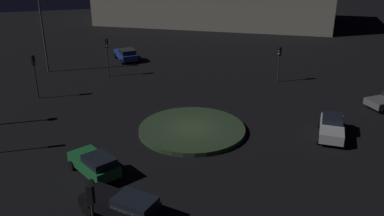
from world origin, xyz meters
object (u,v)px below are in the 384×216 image
object	(u,v)px
traffic_light_southeast	(34,68)
car_blue	(126,54)
car_green	(95,164)
traffic_light_south	(107,50)
traffic_light_northeast	(92,208)
streetlamp_southeast	(42,25)
car_black	(123,204)
traffic_light_southwest	(279,57)
car_silver	(332,127)

from	to	relation	value
traffic_light_southeast	car_blue	bearing A→B (deg)	88.89
car_green	traffic_light_south	world-z (taller)	traffic_light_south
traffic_light_northeast	traffic_light_south	world-z (taller)	traffic_light_northeast
traffic_light_south	streetlamp_southeast	bearing A→B (deg)	-136.76
car_black	traffic_light_south	world-z (taller)	traffic_light_south
car_black	traffic_light_southeast	xyz separation A→B (m)	(5.96, -19.56, 2.16)
car_blue	traffic_light_southwest	bearing A→B (deg)	-139.80
traffic_light_southwest	traffic_light_south	distance (m)	17.72
traffic_light_southeast	streetlamp_southeast	size ratio (longest dim) A/B	0.48
car_green	traffic_light_south	bearing A→B (deg)	-33.08
car_silver	traffic_light_southwest	distance (m)	12.71
car_silver	car_green	distance (m)	17.54
car_black	traffic_light_southwest	bearing A→B (deg)	-90.96
car_black	traffic_light_south	xyz separation A→B (m)	(-0.80, -24.44, 2.12)
car_black	car_green	bearing A→B (deg)	-32.25
car_black	traffic_light_south	distance (m)	24.55
car_silver	traffic_light_northeast	bearing A→B (deg)	-31.67
car_black	traffic_light_southeast	world-z (taller)	traffic_light_southeast
traffic_light_northeast	traffic_light_southwest	bearing A→B (deg)	-9.59
car_blue	traffic_light_northeast	world-z (taller)	traffic_light_northeast
streetlamp_southeast	traffic_light_south	bearing A→B (deg)	152.83
streetlamp_southeast	car_black	bearing A→B (deg)	101.41
car_black	streetlamp_southeast	distance (m)	28.62
car_black	car_silver	size ratio (longest dim) A/B	0.98
traffic_light_southwest	streetlamp_southeast	size ratio (longest dim) A/B	0.43
car_silver	traffic_light_southwest	bearing A→B (deg)	-154.71
car_blue	traffic_light_southwest	size ratio (longest dim) A/B	1.15
traffic_light_southwest	car_silver	bearing A→B (deg)	45.04
car_silver	car_blue	size ratio (longest dim) A/B	1.04
traffic_light_southwest	streetlamp_southeast	bearing A→B (deg)	-60.78
traffic_light_southeast	streetlamp_southeast	xyz separation A→B (m)	(-0.37, -8.16, 2.25)
traffic_light_southwest	traffic_light_southeast	xyz separation A→B (m)	(23.46, -1.05, 0.27)
car_black	traffic_light_northeast	xyz separation A→B (m)	(1.50, 3.04, 2.17)
car_green	traffic_light_northeast	world-z (taller)	traffic_light_northeast
car_blue	traffic_light_southwest	world-z (taller)	traffic_light_southwest
car_blue	car_silver	bearing A→B (deg)	-162.51
traffic_light_southwest	traffic_light_southeast	size ratio (longest dim) A/B	0.91
car_silver	traffic_light_southeast	world-z (taller)	traffic_light_southeast
car_green	car_silver	bearing A→B (deg)	-112.80
car_black	car_green	xyz separation A→B (m)	(1.30, -4.73, 0.01)
streetlamp_southeast	traffic_light_southwest	bearing A→B (deg)	158.26
traffic_light_southeast	car_black	bearing A→B (deg)	-32.92
traffic_light_southwest	car_blue	bearing A→B (deg)	-77.93
traffic_light_southwest	traffic_light_northeast	bearing A→B (deg)	9.58
traffic_light_northeast	streetlamp_southeast	distance (m)	31.12
traffic_light_southeast	streetlamp_southeast	world-z (taller)	streetlamp_southeast
traffic_light_south	streetlamp_southeast	xyz separation A→B (m)	(6.39, -3.28, 2.28)
traffic_light_southwest	traffic_light_south	bearing A→B (deg)	-58.58
car_black	traffic_light_southwest	xyz separation A→B (m)	(-17.50, -18.51, 1.89)
car_green	streetlamp_southeast	distance (m)	23.80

